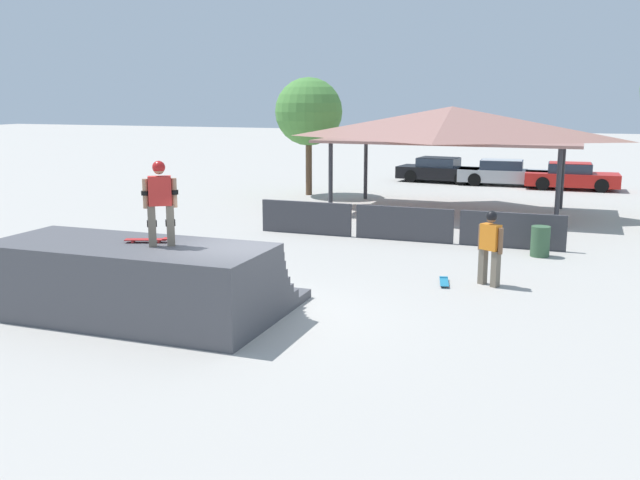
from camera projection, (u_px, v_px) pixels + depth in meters
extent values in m
plane|color=#ADA8A0|center=(254.00, 320.00, 14.21)|extent=(160.00, 160.00, 0.00)
cube|color=#4C4C51|center=(154.00, 304.00, 14.98)|extent=(5.65, 3.80, 0.19)
cube|color=#4C4C51|center=(143.00, 300.00, 14.61)|extent=(5.65, 3.06, 0.19)
cube|color=#4C4C51|center=(139.00, 292.00, 14.44)|extent=(5.65, 2.79, 0.19)
cube|color=#4C4C51|center=(136.00, 284.00, 14.32)|extent=(5.65, 2.61, 0.19)
cube|color=#4C4C51|center=(134.00, 276.00, 14.22)|extent=(5.65, 2.48, 0.19)
cube|color=#4C4C51|center=(132.00, 267.00, 14.14)|extent=(5.65, 2.39, 0.19)
cube|color=#4C4C51|center=(130.00, 258.00, 14.08)|extent=(5.65, 2.33, 0.19)
cube|color=#4C4C51|center=(129.00, 249.00, 14.02)|extent=(5.65, 2.29, 0.19)
cylinder|color=silver|center=(161.00, 235.00, 15.05)|extent=(5.53, 0.07, 0.07)
cube|color=#6B6051|center=(171.00, 225.00, 13.77)|extent=(0.21, 0.21, 0.80)
cube|color=black|center=(170.00, 223.00, 13.79)|extent=(0.23, 0.21, 0.12)
cube|color=#6B6051|center=(152.00, 226.00, 13.70)|extent=(0.21, 0.21, 0.80)
cube|color=black|center=(152.00, 224.00, 13.72)|extent=(0.23, 0.21, 0.12)
cube|color=red|center=(160.00, 191.00, 13.60)|extent=(0.48, 0.42, 0.56)
cylinder|color=#A87A5B|center=(174.00, 193.00, 13.67)|extent=(0.15, 0.15, 0.56)
cylinder|color=black|center=(174.00, 192.00, 13.67)|extent=(0.22, 0.22, 0.08)
cylinder|color=#A87A5B|center=(145.00, 194.00, 13.55)|extent=(0.15, 0.15, 0.56)
cylinder|color=black|center=(145.00, 193.00, 13.55)|extent=(0.22, 0.22, 0.08)
sphere|color=#A87A5B|center=(159.00, 169.00, 13.52)|extent=(0.22, 0.22, 0.22)
sphere|color=#B21919|center=(159.00, 167.00, 13.51)|extent=(0.25, 0.25, 0.25)
cylinder|color=red|center=(160.00, 240.00, 14.22)|extent=(0.06, 0.05, 0.05)
cylinder|color=red|center=(159.00, 242.00, 14.08)|extent=(0.06, 0.05, 0.05)
cylinder|color=red|center=(134.00, 241.00, 14.21)|extent=(0.06, 0.05, 0.05)
cylinder|color=red|center=(132.00, 242.00, 14.07)|extent=(0.06, 0.05, 0.05)
cube|color=#B22323|center=(146.00, 240.00, 14.14)|extent=(0.85, 0.48, 0.02)
cube|color=#B22323|center=(165.00, 239.00, 14.14)|extent=(0.16, 0.22, 0.02)
cube|color=#6B6051|center=(483.00, 266.00, 16.86)|extent=(0.22, 0.22, 0.86)
cube|color=#6B6051|center=(496.00, 269.00, 16.57)|extent=(0.22, 0.22, 0.86)
cube|color=orange|center=(491.00, 237.00, 16.57)|extent=(0.52, 0.44, 0.61)
cylinder|color=brown|center=(481.00, 237.00, 16.80)|extent=(0.16, 0.16, 0.61)
cylinder|color=brown|center=(501.00, 241.00, 16.35)|extent=(0.16, 0.16, 0.61)
sphere|color=brown|center=(492.00, 218.00, 16.48)|extent=(0.24, 0.24, 0.24)
sphere|color=black|center=(492.00, 216.00, 16.47)|extent=(0.26, 0.26, 0.26)
cylinder|color=red|center=(441.00, 280.00, 17.15)|extent=(0.04, 0.06, 0.05)
cylinder|color=red|center=(447.00, 281.00, 17.13)|extent=(0.04, 0.06, 0.05)
cylinder|color=red|center=(441.00, 286.00, 16.65)|extent=(0.04, 0.06, 0.05)
cylinder|color=red|center=(447.00, 286.00, 16.63)|extent=(0.04, 0.06, 0.05)
cube|color=teal|center=(444.00, 282.00, 16.88)|extent=(0.37, 0.85, 0.02)
cube|color=teal|center=(444.00, 277.00, 17.25)|extent=(0.22, 0.14, 0.02)
cube|color=#3D3D42|center=(306.00, 218.00, 23.00)|extent=(3.04, 0.12, 1.05)
cube|color=#3D3D42|center=(404.00, 224.00, 21.91)|extent=(3.04, 0.12, 1.05)
cube|color=#3D3D42|center=(512.00, 231.00, 20.82)|extent=(3.04, 0.12, 1.05)
cylinder|color=#2D2D33|center=(331.00, 179.00, 26.51)|extent=(0.16, 0.16, 2.70)
cylinder|color=#2D2D33|center=(558.00, 189.00, 23.79)|extent=(0.16, 0.16, 2.70)
cylinder|color=#2D2D33|center=(366.00, 168.00, 30.72)|extent=(0.16, 0.16, 2.70)
cylinder|color=#2D2D33|center=(562.00, 175.00, 28.00)|extent=(0.16, 0.16, 2.70)
cube|color=#9E6B60|center=(451.00, 140.00, 26.98)|extent=(9.49, 5.39, 0.10)
pyramid|color=#9E6B60|center=(452.00, 123.00, 26.85)|extent=(9.30, 5.28, 1.21)
cylinder|color=brown|center=(309.00, 166.00, 31.96)|extent=(0.28, 0.28, 2.64)
sphere|color=#4C893D|center=(309.00, 112.00, 31.48)|extent=(2.99, 2.99, 2.99)
cylinder|color=#385B3D|center=(540.00, 241.00, 19.76)|extent=(0.52, 0.52, 0.85)
cube|color=black|center=(440.00, 173.00, 36.89)|extent=(4.48, 2.23, 0.62)
cube|color=#283342|center=(438.00, 162.00, 36.84)|extent=(2.15, 1.69, 0.46)
cube|color=black|center=(439.00, 158.00, 36.79)|extent=(2.06, 1.65, 0.04)
cylinder|color=black|center=(469.00, 176.00, 37.05)|extent=(0.66, 0.27, 0.64)
cylinder|color=black|center=(461.00, 179.00, 35.64)|extent=(0.66, 0.27, 0.64)
cylinder|color=black|center=(421.00, 173.00, 38.21)|extent=(0.66, 0.27, 0.64)
cylinder|color=black|center=(411.00, 176.00, 36.80)|extent=(0.66, 0.27, 0.64)
cube|color=#A8AAAF|center=(504.00, 176.00, 35.55)|extent=(4.49, 1.82, 0.62)
cube|color=#283342|center=(502.00, 165.00, 35.48)|extent=(2.10, 1.46, 0.46)
cube|color=#A8AAAF|center=(502.00, 160.00, 35.43)|extent=(2.01, 1.42, 0.04)
cylinder|color=black|center=(532.00, 178.00, 35.87)|extent=(0.65, 0.23, 0.64)
cylinder|color=black|center=(531.00, 182.00, 34.50)|extent=(0.65, 0.23, 0.64)
cylinder|color=black|center=(477.00, 176.00, 36.67)|extent=(0.65, 0.23, 0.64)
cylinder|color=black|center=(474.00, 180.00, 35.30)|extent=(0.65, 0.23, 0.64)
cube|color=red|center=(572.00, 179.00, 34.00)|extent=(4.34, 1.88, 0.62)
cube|color=#283342|center=(570.00, 168.00, 33.92)|extent=(2.03, 1.52, 0.46)
cube|color=red|center=(570.00, 163.00, 33.88)|extent=(1.94, 1.48, 0.04)
cylinder|color=black|center=(600.00, 182.00, 34.37)|extent=(0.65, 0.22, 0.64)
cylinder|color=black|center=(602.00, 186.00, 32.90)|extent=(0.65, 0.22, 0.64)
cylinder|color=black|center=(543.00, 180.00, 35.16)|extent=(0.65, 0.22, 0.64)
cylinder|color=black|center=(543.00, 184.00, 33.69)|extent=(0.65, 0.22, 0.64)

